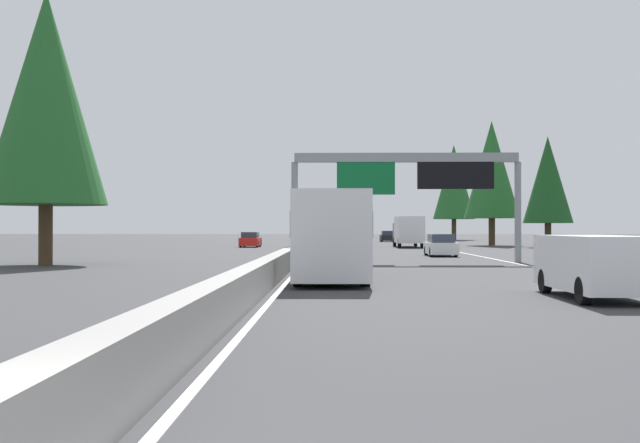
{
  "coord_description": "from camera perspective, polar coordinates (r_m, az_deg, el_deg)",
  "views": [
    {
      "loc": [
        -4.06,
        -1.9,
        1.91
      ],
      "look_at": [
        49.65,
        -0.89,
        2.34
      ],
      "focal_mm": 42.67,
      "sensor_mm": 36.0,
      "label": 1
    }
  ],
  "objects": [
    {
      "name": "ground_plane",
      "position": [
        64.12,
        -0.62,
        -2.16
      ],
      "size": [
        320.0,
        320.0,
        0.0
      ],
      "primitive_type": "plane",
      "color": "#38383A"
    },
    {
      "name": "median_barrier",
      "position": [
        84.1,
        -0.42,
        -1.45
      ],
      "size": [
        180.0,
        0.56,
        0.9
      ],
      "primitive_type": "cube",
      "color": "gray",
      "rests_on": "ground"
    },
    {
      "name": "shoulder_stripe_right",
      "position": [
        74.71,
        8.48,
        -1.91
      ],
      "size": [
        160.0,
        0.16,
        0.01
      ],
      "primitive_type": "cube",
      "color": "silver",
      "rests_on": "ground"
    },
    {
      "name": "shoulder_stripe_median",
      "position": [
        74.11,
        -0.19,
        -1.93
      ],
      "size": [
        160.0,
        0.16,
        0.01
      ],
      "primitive_type": "cube",
      "color": "silver",
      "rests_on": "ground"
    },
    {
      "name": "sign_gantry_overhead",
      "position": [
        42.26,
        6.71,
        3.46
      ],
      "size": [
        0.5,
        12.68,
        6.02
      ],
      "color": "gray",
      "rests_on": "ground"
    },
    {
      "name": "minivan_mid_left",
      "position": [
        21.71,
        19.91,
        -2.96
      ],
      "size": [
        5.0,
        1.95,
        1.69
      ],
      "color": "white",
      "rests_on": "ground"
    },
    {
      "name": "bus_far_right",
      "position": [
        28.73,
        0.91,
        -0.84
      ],
      "size": [
        11.5,
        2.55,
        3.1
      ],
      "color": "white",
      "rests_on": "ground"
    },
    {
      "name": "box_truck_mid_center",
      "position": [
        74.22,
        6.62,
        -0.68
      ],
      "size": [
        8.5,
        2.4,
        2.95
      ],
      "color": "white",
      "rests_on": "ground"
    },
    {
      "name": "sedan_mid_right",
      "position": [
        102.71,
        5.06,
        -1.14
      ],
      "size": [
        4.4,
        1.8,
        1.47
      ],
      "color": "black",
      "rests_on": "ground"
    },
    {
      "name": "sedan_distant_b",
      "position": [
        100.25,
        2.95,
        -1.15
      ],
      "size": [
        4.4,
        1.8,
        1.47
      ],
      "color": "silver",
      "rests_on": "ground"
    },
    {
      "name": "pickup_far_center",
      "position": [
        64.55,
        0.84,
        -1.34
      ],
      "size": [
        5.6,
        2.0,
        1.86
      ],
      "color": "maroon",
      "rests_on": "ground"
    },
    {
      "name": "sedan_far_left",
      "position": [
        51.4,
        9.04,
        -1.82
      ],
      "size": [
        4.4,
        1.8,
        1.47
      ],
      "color": "white",
      "rests_on": "ground"
    },
    {
      "name": "oncoming_near",
      "position": [
        74.37,
        -5.24,
        -1.4
      ],
      "size": [
        4.4,
        1.8,
        1.47
      ],
      "rotation": [
        0.0,
        0.0,
        3.14
      ],
      "color": "red",
      "rests_on": "ground"
    },
    {
      "name": "conifer_right_mid",
      "position": [
        75.64,
        16.72,
        3.01
      ],
      "size": [
        4.67,
        4.67,
        10.62
      ],
      "color": "#4C3823",
      "rests_on": "ground"
    },
    {
      "name": "conifer_right_far",
      "position": [
        82.53,
        12.76,
        3.81
      ],
      "size": [
        5.82,
        5.82,
        13.22
      ],
      "color": "#4C3823",
      "rests_on": "ground"
    },
    {
      "name": "conifer_right_distant",
      "position": [
        118.51,
        10.01,
        2.93
      ],
      "size": [
        6.43,
        6.43,
        14.61
      ],
      "color": "#4C3823",
      "rests_on": "ground"
    },
    {
      "name": "conifer_left_near",
      "position": [
        41.32,
        -19.86,
        8.71
      ],
      "size": [
        6.13,
        6.13,
        13.93
      ],
      "color": "#4C3823",
      "rests_on": "ground"
    }
  ]
}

